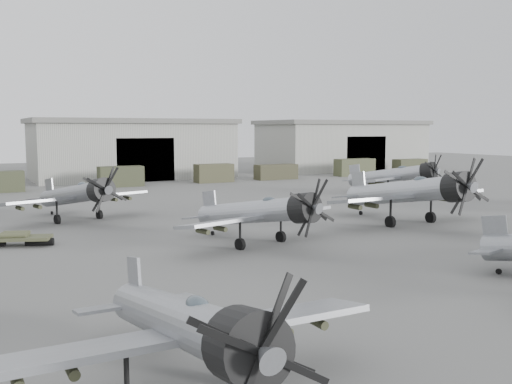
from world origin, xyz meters
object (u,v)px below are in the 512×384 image
aircraft_mid_2 (413,192)px  aircraft_far_1 (397,175)px  aircraft_far_0 (79,194)px  aircraft_mid_1 (263,212)px  aircraft_near_0 (190,326)px

aircraft_mid_2 → aircraft_far_1: bearing=49.2°
aircraft_mid_2 → aircraft_far_0: bearing=146.0°
aircraft_far_0 → aircraft_mid_1: bearing=-77.5°
aircraft_near_0 → aircraft_mid_1: 20.31m
aircraft_far_0 → aircraft_far_1: bearing=-12.3°
aircraft_far_1 → aircraft_mid_1: bearing=-167.3°
aircraft_mid_2 → aircraft_near_0: bearing=-146.2°
aircraft_far_1 → aircraft_far_0: bearing=163.1°
aircraft_mid_1 → aircraft_near_0: bearing=-139.4°
aircraft_far_1 → aircraft_mid_2: bearing=-149.1°
aircraft_near_0 → aircraft_far_1: bearing=41.6°
aircraft_mid_2 → aircraft_mid_1: bearing=-176.1°
aircraft_near_0 → aircraft_mid_2: bearing=35.6°
aircraft_far_0 → aircraft_mid_2: bearing=-47.8°
aircraft_mid_1 → aircraft_far_1: 31.43m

